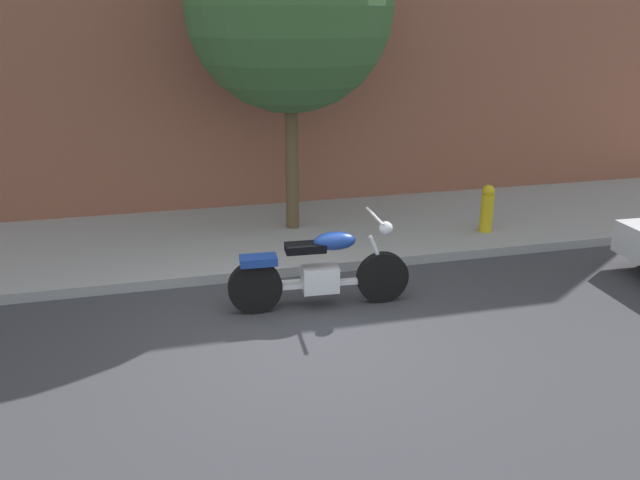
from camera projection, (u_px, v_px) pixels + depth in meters
The scene contains 5 objects.
ground_plane at pixel (301, 333), 7.19m from camera, with size 60.00×60.00×0.00m, color #38383D.
sidewalk at pixel (258, 237), 10.07m from camera, with size 20.87×3.14×0.14m, color #979797.
motorcycle at pixel (320, 271), 7.68m from camera, with size 2.25×0.70×1.15m.
street_tree at pixel (290, 7), 9.18m from camera, with size 3.07×3.07×5.06m.
fire_hydrant at pixel (487, 212), 10.01m from camera, with size 0.20×0.20×0.91m.
Camera 1 is at (-1.36, -6.26, 3.43)m, focal length 35.41 mm.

